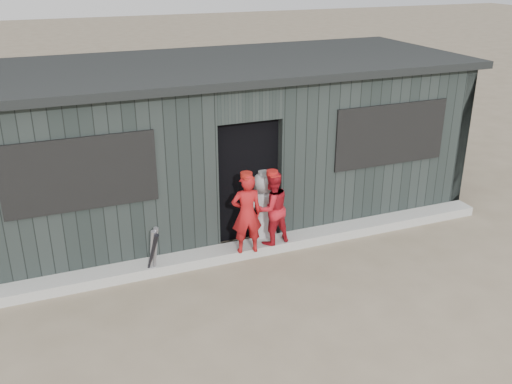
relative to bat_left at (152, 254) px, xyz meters
name	(u,v)px	position (x,y,z in m)	size (l,w,h in m)	color
ground	(309,316)	(1.62, -1.62, -0.40)	(80.00, 80.00, 0.00)	#746550
curb	(256,248)	(1.62, 0.20, -0.32)	(8.00, 0.36, 0.15)	#A9A9A3
bat_left	(152,254)	(0.00, 0.00, 0.00)	(0.07, 0.07, 0.80)	#93949B
bat_mid	(155,252)	(0.05, 0.01, 0.01)	(0.07, 0.07, 0.82)	gray
bat_right	(152,255)	(0.00, -0.01, -0.02)	(0.07, 0.07, 0.78)	black
player_red_left	(247,214)	(1.41, 0.01, 0.36)	(0.44, 0.29, 1.22)	#AF1518
player_red_right	(272,208)	(1.86, 0.14, 0.32)	(0.55, 0.43, 1.14)	red
player_grey_back	(263,208)	(1.85, 0.46, 0.19)	(0.57, 0.37, 1.17)	#A7A7A7
dugout	(219,141)	(1.62, 1.88, 0.89)	(8.30, 3.30, 2.62)	black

